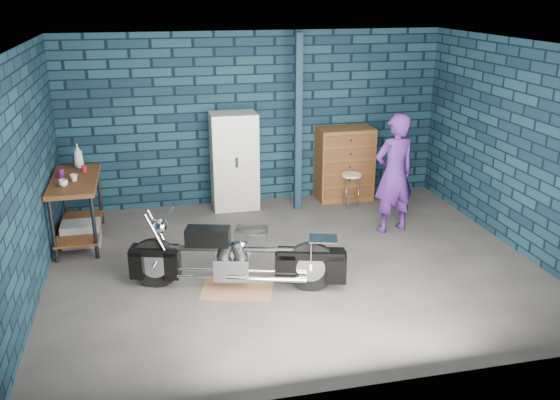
# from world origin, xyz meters

# --- Properties ---
(ground) EXTENTS (6.00, 6.00, 0.00)m
(ground) POSITION_xyz_m (0.00, 0.00, 0.00)
(ground) COLOR #55524F
(ground) RESTS_ON ground
(room_walls) EXTENTS (6.02, 5.01, 2.71)m
(room_walls) POSITION_xyz_m (0.00, 0.55, 1.90)
(room_walls) COLOR black
(room_walls) RESTS_ON ground
(support_post) EXTENTS (0.10, 0.10, 2.70)m
(support_post) POSITION_xyz_m (0.55, 1.95, 1.35)
(support_post) COLOR #112536
(support_post) RESTS_ON ground
(workbench) EXTENTS (0.60, 1.40, 0.91)m
(workbench) POSITION_xyz_m (-2.68, 1.35, 0.46)
(workbench) COLOR brown
(workbench) RESTS_ON ground
(drip_mat) EXTENTS (0.95, 0.81, 0.01)m
(drip_mat) POSITION_xyz_m (-0.79, -0.47, 0.00)
(drip_mat) COLOR olive
(drip_mat) RESTS_ON ground
(motorcycle) EXTENTS (2.20, 1.13, 0.94)m
(motorcycle) POSITION_xyz_m (-0.79, -0.47, 0.47)
(motorcycle) COLOR black
(motorcycle) RESTS_ON ground
(person) EXTENTS (0.69, 0.51, 1.71)m
(person) POSITION_xyz_m (1.64, 0.78, 0.85)
(person) COLOR #411C6B
(person) RESTS_ON ground
(storage_bin) EXTENTS (0.50, 0.36, 0.31)m
(storage_bin) POSITION_xyz_m (-2.66, 1.24, 0.16)
(storage_bin) COLOR gray
(storage_bin) RESTS_ON ground
(locker) EXTENTS (0.71, 0.51, 1.52)m
(locker) POSITION_xyz_m (-0.40, 2.23, 0.76)
(locker) COLOR silver
(locker) RESTS_ON ground
(tool_chest) EXTENTS (0.89, 0.49, 1.19)m
(tool_chest) POSITION_xyz_m (1.42, 2.23, 0.59)
(tool_chest) COLOR brown
(tool_chest) RESTS_ON ground
(shop_stool) EXTENTS (0.37, 0.37, 0.57)m
(shop_stool) POSITION_xyz_m (1.38, 1.78, 0.28)
(shop_stool) COLOR beige
(shop_stool) RESTS_ON ground
(cup_a) EXTENTS (0.13, 0.13, 0.09)m
(cup_a) POSITION_xyz_m (-2.78, 1.04, 0.95)
(cup_a) COLOR beige
(cup_a) RESTS_ON workbench
(cup_b) EXTENTS (0.12, 0.12, 0.09)m
(cup_b) POSITION_xyz_m (-2.67, 1.23, 0.96)
(cup_b) COLOR beige
(cup_b) RESTS_ON workbench
(mug_purple) EXTENTS (0.09, 0.09, 0.12)m
(mug_purple) POSITION_xyz_m (-2.85, 1.45, 0.97)
(mug_purple) COLOR #5A1862
(mug_purple) RESTS_ON workbench
(mug_red) EXTENTS (0.08, 0.08, 0.10)m
(mug_red) POSITION_xyz_m (-2.57, 1.63, 0.96)
(mug_red) COLOR maroon
(mug_red) RESTS_ON workbench
(bottle) EXTENTS (0.14, 0.14, 0.34)m
(bottle) POSITION_xyz_m (-2.66, 1.88, 1.08)
(bottle) COLOR gray
(bottle) RESTS_ON workbench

